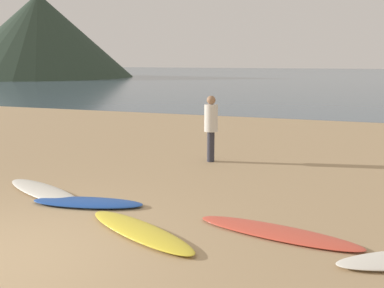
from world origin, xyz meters
The scene contains 8 objects.
ground_plane centered at (0.00, 10.00, -0.10)m, with size 120.00×120.00×0.20m, color tan.
ocean_water centered at (0.00, 64.09, 0.00)m, with size 140.00×100.00×0.01m, color #475B6B.
headland_hill centered at (-34.57, 45.54, 5.52)m, with size 24.58×24.58×11.04m, color #28382B.
surfboard_1 centered at (-1.15, 2.44, 0.05)m, with size 2.28×0.56×0.09m, color silver.
surfboard_2 centered at (-0.04, 2.16, 0.05)m, with size 1.94×0.53×0.09m, color #1E479E.
surfboard_3 centered at (1.33, 1.34, 0.05)m, with size 2.18×0.53×0.09m, color yellow.
surfboard_4 centered at (3.19, 1.95, 0.03)m, with size 2.39×0.55×0.07m, color #D84C38.
person_1 centered at (1.06, 5.86, 0.94)m, with size 0.32×0.32×1.60m.
Camera 1 is at (3.87, -3.78, 2.45)m, focal length 39.64 mm.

